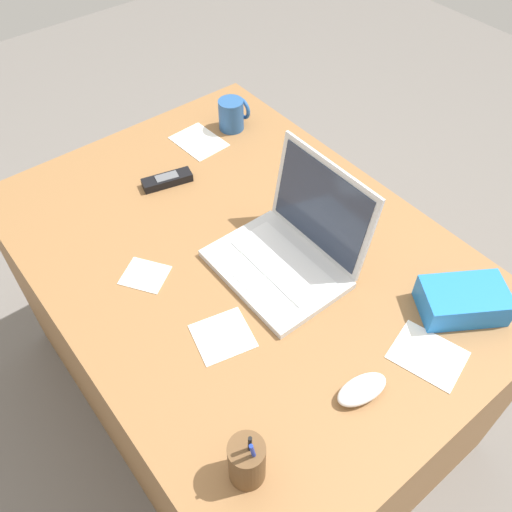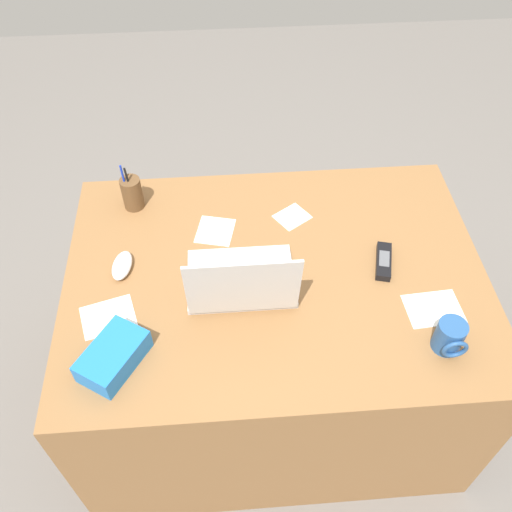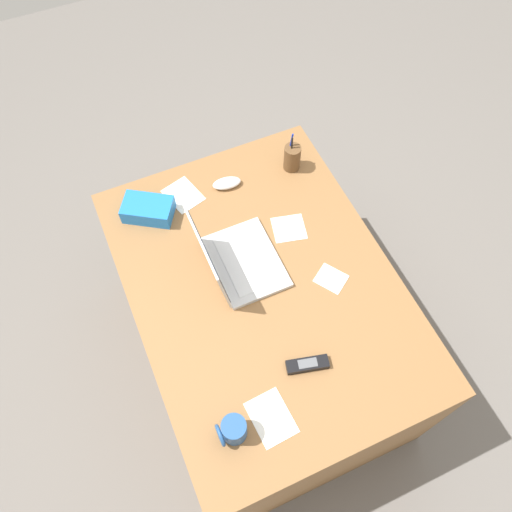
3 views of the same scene
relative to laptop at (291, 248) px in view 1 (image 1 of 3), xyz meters
The scene contains 12 objects.
ground_plane 0.78m from the laptop, 147.30° to the right, with size 6.00×6.00×0.00m, color slate.
desk 0.43m from the laptop, 147.30° to the right, with size 1.28×0.93×0.71m, color olive.
laptop is the anchor object (origin of this frame).
computer_mouse 0.38m from the laptop, 18.25° to the right, with size 0.06×0.11×0.03m, color white.
coffee_mug_white 0.59m from the laptop, 157.08° to the left, with size 0.08×0.09×0.10m.
cordless_phone 0.45m from the laptop, behind, with size 0.08×0.15×0.03m.
pen_holder 0.52m from the laptop, 49.39° to the right, with size 0.07×0.07×0.17m.
snack_bag 0.41m from the laptop, 31.00° to the left, with size 0.11×0.19×0.07m, color blue.
paper_note_near_laptop 0.56m from the laptop, 169.42° to the left, with size 0.16×0.12×0.00m, color white.
paper_note_left 0.39m from the laptop, ahead, with size 0.15×0.12×0.00m, color white.
paper_note_right 0.27m from the laptop, 74.39° to the right, with size 0.12×0.12×0.00m, color white.
paper_note_front 0.36m from the laptop, 121.52° to the right, with size 0.10×0.09×0.00m, color white.
Camera 1 is at (0.73, -0.54, 1.72)m, focal length 37.58 mm.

